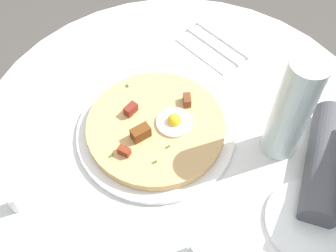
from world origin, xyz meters
The scene contains 11 objects.
ground_plane centered at (0.00, 0.00, 0.00)m, with size 6.00×6.00×0.00m, color #4C4742.
dining_table centered at (0.00, 0.00, 0.55)m, with size 0.90×0.90×0.71m.
pizza_plate centered at (-0.04, -0.03, 0.72)m, with size 0.34×0.34×0.01m, color white.
breakfast_pizza centered at (-0.04, -0.03, 0.74)m, with size 0.29×0.29×0.05m.
bread_plate centered at (0.31, -0.08, 0.72)m, with size 0.17×0.17×0.01m, color white.
napkin centered at (-0.03, 0.28, 0.72)m, with size 0.17×0.14×0.00m, color white.
fork centered at (-0.02, 0.30, 0.72)m, with size 0.18×0.01×0.01m, color silver.
knife centered at (-0.04, 0.27, 0.72)m, with size 0.18×0.01×0.01m, color silver.
water_glass centered at (0.16, -0.23, 0.77)m, with size 0.07×0.07×0.12m, color silver.
water_bottle centered at (0.20, 0.06, 0.84)m, with size 0.07×0.07×0.25m, color silver.
salt_shaker centered at (-0.20, -0.30, 0.74)m, with size 0.03×0.03×0.05m, color white.
Camera 1 is at (0.20, -0.45, 1.43)m, focal length 42.72 mm.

